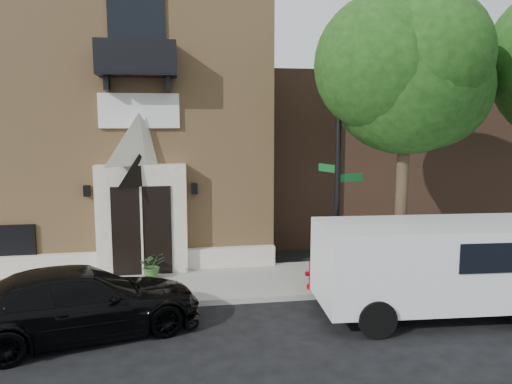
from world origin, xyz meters
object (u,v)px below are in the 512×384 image
(street_sign, at_px, (338,181))
(fire_hydrant, at_px, (314,274))
(pedestrian_far, at_px, (497,245))
(cargo_van, at_px, (443,264))
(black_sedan, at_px, (81,302))
(pedestrian_near, at_px, (324,255))
(dumpster, at_px, (392,261))

(street_sign, relative_size, fire_hydrant, 6.94)
(fire_hydrant, distance_m, pedestrian_far, 5.69)
(cargo_van, bearing_deg, black_sedan, -178.21)
(black_sedan, bearing_deg, pedestrian_near, -88.16)
(black_sedan, height_order, cargo_van, cargo_van)
(cargo_van, height_order, fire_hydrant, cargo_van)
(pedestrian_far, bearing_deg, pedestrian_near, 76.84)
(cargo_van, height_order, pedestrian_far, cargo_van)
(street_sign, xyz_separation_m, pedestrian_near, (-0.27, 0.18, -2.04))
(black_sedan, bearing_deg, street_sign, -90.35)
(cargo_van, bearing_deg, fire_hydrant, 146.36)
(street_sign, bearing_deg, fire_hydrant, 169.29)
(black_sedan, xyz_separation_m, cargo_van, (8.24, -0.20, 0.51))
(black_sedan, bearing_deg, cargo_van, -107.95)
(pedestrian_far, bearing_deg, black_sedan, 85.88)
(fire_hydrant, distance_m, pedestrian_near, 0.63)
(fire_hydrant, relative_size, pedestrian_near, 0.49)
(black_sedan, bearing_deg, fire_hydrant, -89.48)
(dumpster, relative_size, pedestrian_far, 1.06)
(cargo_van, distance_m, pedestrian_far, 3.88)
(cargo_van, distance_m, pedestrian_near, 3.14)
(cargo_van, xyz_separation_m, pedestrian_near, (-2.22, 2.20, -0.26))
(cargo_van, bearing_deg, dumpster, 98.68)
(pedestrian_near, relative_size, pedestrian_far, 0.97)
(fire_hydrant, height_order, pedestrian_near, pedestrian_near)
(pedestrian_near, bearing_deg, dumpster, 143.08)
(dumpster, xyz_separation_m, pedestrian_near, (-2.00, -0.09, 0.30))
(pedestrian_near, bearing_deg, street_sign, 107.20)
(pedestrian_near, bearing_deg, cargo_van, 95.89)
(cargo_van, height_order, pedestrian_near, cargo_van)
(fire_hydrant, xyz_separation_m, dumpster, (2.37, 0.35, 0.14))
(fire_hydrant, bearing_deg, black_sedan, -162.92)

